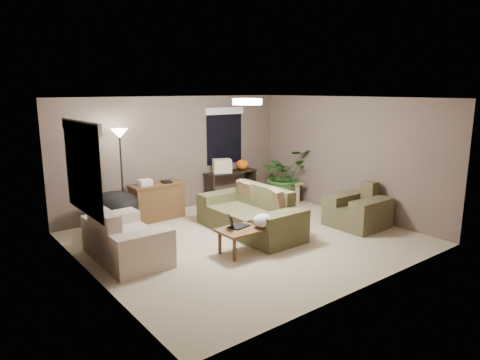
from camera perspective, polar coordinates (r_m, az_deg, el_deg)
room_shell at (r=7.48m, az=0.94°, el=1.25°), size 5.50×5.50×5.50m
main_sofa at (r=8.08m, az=1.51°, el=-4.91°), size 0.95×2.20×0.85m
throw_pillows at (r=8.14m, az=2.91°, el=-2.19°), size 0.38×1.38×0.47m
loveseat at (r=7.06m, az=-15.15°, el=-7.86°), size 0.90×1.60×0.85m
armchair at (r=8.72m, az=15.43°, el=-4.06°), size 0.95×1.00×0.85m
coffee_table at (r=7.11m, az=1.01°, el=-6.78°), size 1.00×0.55×0.42m
laptop at (r=7.04m, az=-0.58°, el=-5.91°), size 0.42×0.30×0.24m
plastic_bag at (r=7.06m, az=3.05°, el=-5.41°), size 0.39×0.37×0.23m
desk at (r=9.01m, az=-10.96°, el=-2.79°), size 1.10×0.50×0.75m
desk_papers at (r=8.84m, az=-11.94°, el=-0.30°), size 0.68×0.28×0.12m
console_table at (r=10.15m, az=-1.24°, el=-0.56°), size 1.30×0.40×0.75m
pumpkin at (r=10.27m, az=0.32°, el=2.07°), size 0.33×0.33×0.24m
cardboard_box at (r=9.91m, az=-2.41°, el=1.89°), size 0.51×0.46×0.31m
papasan_chair at (r=8.27m, az=-16.41°, el=-3.78°), size 1.11×1.11×0.80m
floor_lamp at (r=8.51m, az=-15.69°, el=4.49°), size 0.32×0.32×1.91m
ceiling_fixture at (r=7.35m, az=0.97°, el=10.40°), size 0.50×0.50×0.10m
houseplant at (r=10.27m, az=5.84°, el=-0.13°), size 1.14×1.27×0.99m
cat_scratching_post at (r=10.12m, az=7.65°, el=-1.99°), size 0.32×0.32×0.50m
window_left at (r=6.37m, az=-20.41°, el=3.48°), size 0.05×1.56×1.33m
window_back at (r=10.14m, az=-2.07°, el=7.15°), size 1.06×0.05×1.33m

